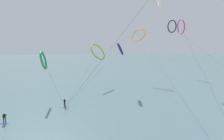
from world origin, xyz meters
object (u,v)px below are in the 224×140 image
(kite_emerald, at_px, (43,60))
(kite_charcoal, at_px, (172,26))
(surfer_teal, at_px, (65,103))
(kite_amber, at_px, (139,35))
(surfer_cobalt, at_px, (4,119))
(kite_lime, at_px, (98,52))
(kite_magenta, at_px, (181,27))
(kite_navy, at_px, (120,49))

(kite_emerald, xyz_separation_m, kite_charcoal, (38.91, 30.84, 10.30))
(surfer_teal, relative_size, kite_amber, 0.05)
(surfer_cobalt, xyz_separation_m, kite_amber, (26.03, 29.29, 14.17))
(kite_amber, bearing_deg, kite_charcoal, 83.86)
(kite_lime, bearing_deg, kite_charcoal, -24.11)
(surfer_teal, xyz_separation_m, kite_emerald, (-4.88, 3.96, 7.88))
(kite_emerald, bearing_deg, kite_lime, -46.56)
(kite_amber, bearing_deg, surfer_teal, -82.95)
(surfer_cobalt, bearing_deg, kite_magenta, -34.66)
(kite_amber, xyz_separation_m, kite_magenta, (7.90, -12.44, 1.25))
(kite_navy, relative_size, kite_emerald, 1.17)
(surfer_teal, bearing_deg, kite_navy, 138.97)
(kite_navy, distance_m, kite_lime, 9.73)
(surfer_cobalt, bearing_deg, kite_emerald, 14.98)
(kite_lime, bearing_deg, kite_emerald, 175.91)
(surfer_cobalt, xyz_separation_m, kite_emerald, (2.58, 10.41, 7.88))
(surfer_teal, height_order, surfer_cobalt, same)
(kite_amber, bearing_deg, kite_lime, -110.90)
(kite_emerald, height_order, kite_charcoal, kite_charcoal)
(surfer_teal, xyz_separation_m, kite_lime, (5.79, 17.44, 9.06))
(surfer_teal, bearing_deg, kite_amber, 149.92)
(kite_amber, height_order, kite_navy, kite_amber)
(surfer_cobalt, distance_m, kite_emerald, 13.31)
(kite_charcoal, bearing_deg, surfer_cobalt, 115.89)
(surfer_cobalt, bearing_deg, surfer_teal, -20.28)
(surfer_teal, relative_size, surfer_cobalt, 1.00)
(kite_lime, distance_m, kite_magenta, 22.74)
(kite_magenta, bearing_deg, kite_charcoal, -18.94)
(kite_magenta, bearing_deg, surfer_teal, 109.76)
(surfer_teal, height_order, kite_lime, kite_lime)
(kite_amber, relative_size, kite_navy, 3.01)
(kite_amber, distance_m, kite_lime, 14.78)
(kite_charcoal, relative_size, kite_magenta, 2.19)
(kite_navy, xyz_separation_m, kite_emerald, (-16.30, -5.60, -2.18))
(surfer_cobalt, relative_size, kite_emerald, 0.16)
(surfer_teal, relative_size, kite_emerald, 0.16)
(kite_amber, relative_size, kite_charcoal, 0.78)
(kite_lime, bearing_deg, surfer_teal, -164.08)
(kite_magenta, bearing_deg, kite_navy, 91.50)
(kite_navy, height_order, kite_magenta, kite_magenta)
(kite_lime, height_order, kite_magenta, kite_magenta)
(surfer_cobalt, height_order, kite_magenta, kite_magenta)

